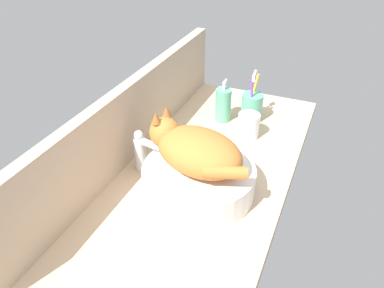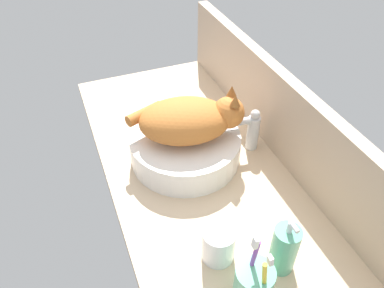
{
  "view_description": "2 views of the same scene",
  "coord_description": "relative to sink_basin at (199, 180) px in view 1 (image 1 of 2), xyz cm",
  "views": [
    {
      "loc": [
        -82.71,
        -32.92,
        71.11
      ],
      "look_at": [
        3.62,
        4.19,
        7.34
      ],
      "focal_mm": 35.0,
      "sensor_mm": 36.0,
      "label": 1
    },
    {
      "loc": [
        67.87,
        -30.31,
        75.16
      ],
      "look_at": [
        -1.18,
        -3.16,
        10.65
      ],
      "focal_mm": 35.0,
      "sensor_mm": 36.0,
      "label": 2
    }
  ],
  "objects": [
    {
      "name": "backsplash_panel",
      "position": [
        7.61,
        26.96,
        8.05
      ],
      "size": [
        120.52,
        3.6,
        24.32
      ],
      "primitive_type": "cube",
      "color": "tan",
      "rests_on": "ground_plane"
    },
    {
      "name": "faucet",
      "position": [
        2.63,
        19.09,
        3.19
      ],
      "size": [
        4.25,
        11.86,
        13.6
      ],
      "color": "silver",
      "rests_on": "ground_plane"
    },
    {
      "name": "toothbrush_cup",
      "position": [
        44.96,
        -2.52,
        1.28
      ],
      "size": [
        7.84,
        7.84,
        18.67
      ],
      "color": "#5BB28E",
      "rests_on": "ground_plane"
    },
    {
      "name": "water_glass",
      "position": [
        33.23,
        -4.74,
        -0.23
      ],
      "size": [
        7.41,
        7.41,
        8.68
      ],
      "color": "white",
      "rests_on": "ground_plane"
    },
    {
      "name": "cat",
      "position": [
        0.26,
        1.34,
        9.87
      ],
      "size": [
        22.56,
        31.01,
        14.0
      ],
      "color": "#CC7533",
      "rests_on": "sink_basin"
    },
    {
      "name": "soap_dispenser",
      "position": [
        40.53,
        7.12,
        2.22
      ],
      "size": [
        5.78,
        5.78,
        15.73
      ],
      "color": "#60B793",
      "rests_on": "ground_plane"
    },
    {
      "name": "ground_plane",
      "position": [
        7.61,
        2.69,
        -6.11
      ],
      "size": [
        120.52,
        52.13,
        4.0
      ],
      "primitive_type": "cube",
      "color": "#D1B28E"
    },
    {
      "name": "sink_basin",
      "position": [
        0.0,
        0.0,
        0.0
      ],
      "size": [
        31.43,
        31.43,
        8.23
      ],
      "primitive_type": "cylinder",
      "color": "white",
      "rests_on": "ground_plane"
    }
  ]
}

